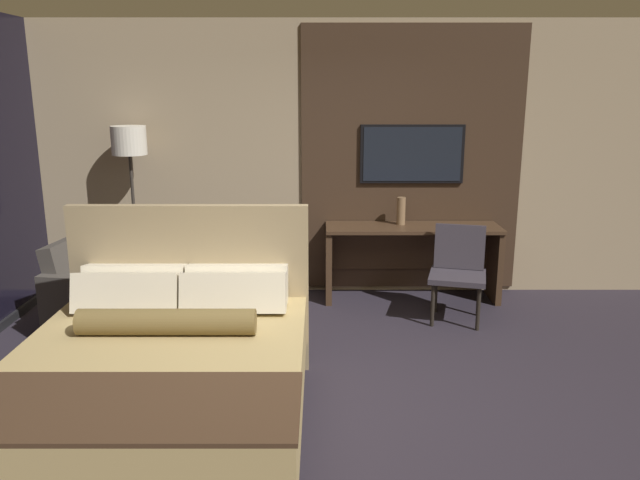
{
  "coord_description": "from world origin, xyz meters",
  "views": [
    {
      "loc": [
        -0.09,
        -3.86,
        2.15
      ],
      "look_at": [
        -0.11,
        0.98,
        0.95
      ],
      "focal_mm": 35.0,
      "sensor_mm": 36.0,
      "label": 1
    }
  ],
  "objects_px": {
    "bed": "(166,379)",
    "desk": "(414,249)",
    "floor_lamp": "(133,155)",
    "vase_tall": "(404,211)",
    "tv": "(415,154)",
    "desk_chair": "(461,265)",
    "armchair_by_window": "(100,296)"
  },
  "relations": [
    {
      "from": "desk_chair",
      "to": "vase_tall",
      "type": "relative_size",
      "value": 3.13
    },
    {
      "from": "bed",
      "to": "armchair_by_window",
      "type": "bearing_deg",
      "value": 120.05
    },
    {
      "from": "desk_chair",
      "to": "vase_tall",
      "type": "bearing_deg",
      "value": 142.28
    },
    {
      "from": "desk",
      "to": "tv",
      "type": "distance_m",
      "value": 0.97
    },
    {
      "from": "desk",
      "to": "desk_chair",
      "type": "distance_m",
      "value": 0.67
    },
    {
      "from": "bed",
      "to": "floor_lamp",
      "type": "distance_m",
      "value": 2.94
    },
    {
      "from": "desk_chair",
      "to": "armchair_by_window",
      "type": "relative_size",
      "value": 1.0
    },
    {
      "from": "bed",
      "to": "desk",
      "type": "bearing_deg",
      "value": 53.61
    },
    {
      "from": "bed",
      "to": "armchair_by_window",
      "type": "xyz_separation_m",
      "value": [
        -1.07,
        1.85,
        -0.09
      ]
    },
    {
      "from": "desk",
      "to": "desk_chair",
      "type": "height_order",
      "value": "desk_chair"
    },
    {
      "from": "armchair_by_window",
      "to": "desk_chair",
      "type": "bearing_deg",
      "value": -78.67
    },
    {
      "from": "bed",
      "to": "tv",
      "type": "xyz_separation_m",
      "value": [
        1.92,
        2.81,
        1.11
      ]
    },
    {
      "from": "tv",
      "to": "vase_tall",
      "type": "xyz_separation_m",
      "value": [
        -0.12,
        -0.17,
        -0.56
      ]
    },
    {
      "from": "tv",
      "to": "bed",
      "type": "bearing_deg",
      "value": -124.37
    },
    {
      "from": "desk",
      "to": "tv",
      "type": "bearing_deg",
      "value": 90.0
    },
    {
      "from": "desk_chair",
      "to": "armchair_by_window",
      "type": "bearing_deg",
      "value": -162.36
    },
    {
      "from": "floor_lamp",
      "to": "armchair_by_window",
      "type": "bearing_deg",
      "value": -103.78
    },
    {
      "from": "desk",
      "to": "vase_tall",
      "type": "bearing_deg",
      "value": 162.59
    },
    {
      "from": "tv",
      "to": "vase_tall",
      "type": "distance_m",
      "value": 0.59
    },
    {
      "from": "bed",
      "to": "desk_chair",
      "type": "relative_size",
      "value": 2.39
    },
    {
      "from": "tv",
      "to": "desk_chair",
      "type": "distance_m",
      "value": 1.28
    },
    {
      "from": "bed",
      "to": "desk",
      "type": "xyz_separation_m",
      "value": [
        1.92,
        2.61,
        0.16
      ]
    },
    {
      "from": "bed",
      "to": "tv",
      "type": "height_order",
      "value": "tv"
    },
    {
      "from": "floor_lamp",
      "to": "vase_tall",
      "type": "relative_size",
      "value": 6.32
    },
    {
      "from": "bed",
      "to": "vase_tall",
      "type": "relative_size",
      "value": 7.5
    },
    {
      "from": "armchair_by_window",
      "to": "bed",
      "type": "bearing_deg",
      "value": -141.85
    },
    {
      "from": "bed",
      "to": "vase_tall",
      "type": "bearing_deg",
      "value": 55.67
    },
    {
      "from": "tv",
      "to": "floor_lamp",
      "type": "height_order",
      "value": "same"
    },
    {
      "from": "bed",
      "to": "desk_chair",
      "type": "bearing_deg",
      "value": 41.77
    },
    {
      "from": "desk",
      "to": "tv",
      "type": "xyz_separation_m",
      "value": [
        -0.0,
        0.2,
        0.95
      ]
    },
    {
      "from": "tv",
      "to": "armchair_by_window",
      "type": "bearing_deg",
      "value": -162.13
    },
    {
      "from": "desk",
      "to": "floor_lamp",
      "type": "bearing_deg",
      "value": -179.25
    }
  ]
}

